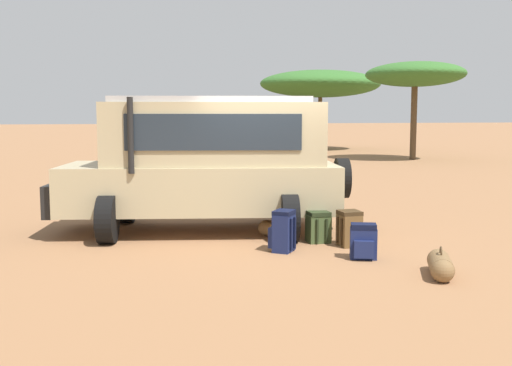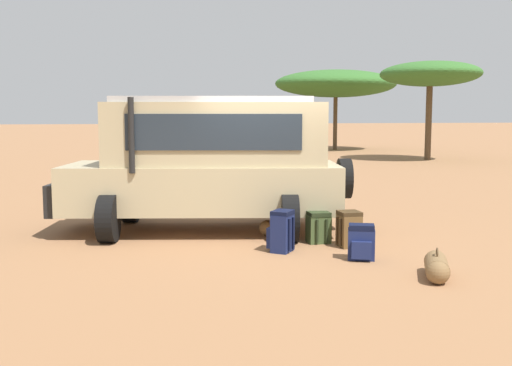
{
  "view_description": "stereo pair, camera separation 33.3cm",
  "coord_description": "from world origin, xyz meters",
  "px_view_note": "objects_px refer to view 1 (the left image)",
  "views": [
    {
      "loc": [
        -3.34,
        -9.85,
        2.1
      ],
      "look_at": [
        -0.31,
        -0.46,
        1.0
      ],
      "focal_mm": 42.0,
      "sensor_mm": 36.0,
      "label": 1
    },
    {
      "loc": [
        -3.03,
        -9.95,
        2.1
      ],
      "look_at": [
        -0.31,
        -0.46,
        1.0
      ],
      "focal_mm": 42.0,
      "sensor_mm": 36.0,
      "label": 2
    }
  ],
  "objects_px": {
    "backpack_cluster_center": "(350,229)",
    "acacia_tree_far_right": "(415,75)",
    "duffel_bag_soft_canvas": "(440,265)",
    "acacia_tree_right_mid": "(320,84)",
    "safari_vehicle": "(207,161)",
    "backpack_near_rear_wheel": "(318,227)",
    "backpack_beside_front_wheel": "(283,231)",
    "backpack_outermost": "(363,242)",
    "duffel_bag_low_black_case": "(278,230)"
  },
  "relations": [
    {
      "from": "duffel_bag_soft_canvas",
      "to": "acacia_tree_far_right",
      "type": "height_order",
      "value": "acacia_tree_far_right"
    },
    {
      "from": "acacia_tree_right_mid",
      "to": "backpack_near_rear_wheel",
      "type": "bearing_deg",
      "value": -114.01
    },
    {
      "from": "backpack_beside_front_wheel",
      "to": "acacia_tree_far_right",
      "type": "xyz_separation_m",
      "value": [
        13.01,
        16.76,
        3.77
      ]
    },
    {
      "from": "backpack_beside_front_wheel",
      "to": "duffel_bag_soft_canvas",
      "type": "xyz_separation_m",
      "value": [
        1.46,
        -2.02,
        -0.16
      ]
    },
    {
      "from": "backpack_cluster_center",
      "to": "backpack_near_rear_wheel",
      "type": "xyz_separation_m",
      "value": [
        -0.37,
        0.44,
        -0.03
      ]
    },
    {
      "from": "backpack_cluster_center",
      "to": "acacia_tree_far_right",
      "type": "relative_size",
      "value": 0.12
    },
    {
      "from": "backpack_cluster_center",
      "to": "duffel_bag_soft_canvas",
      "type": "bearing_deg",
      "value": -82.02
    },
    {
      "from": "safari_vehicle",
      "to": "backpack_beside_front_wheel",
      "type": "bearing_deg",
      "value": -69.28
    },
    {
      "from": "duffel_bag_low_black_case",
      "to": "duffel_bag_soft_canvas",
      "type": "xyz_separation_m",
      "value": [
        1.19,
        -3.03,
        0.01
      ]
    },
    {
      "from": "backpack_near_rear_wheel",
      "to": "acacia_tree_right_mid",
      "type": "bearing_deg",
      "value": 65.99
    },
    {
      "from": "backpack_cluster_center",
      "to": "acacia_tree_right_mid",
      "type": "distance_m",
      "value": 28.79
    },
    {
      "from": "backpack_outermost",
      "to": "duffel_bag_low_black_case",
      "type": "bearing_deg",
      "value": 110.34
    },
    {
      "from": "acacia_tree_right_mid",
      "to": "backpack_outermost",
      "type": "bearing_deg",
      "value": -112.7
    },
    {
      "from": "acacia_tree_right_mid",
      "to": "acacia_tree_far_right",
      "type": "height_order",
      "value": "acacia_tree_right_mid"
    },
    {
      "from": "acacia_tree_right_mid",
      "to": "duffel_bag_soft_canvas",
      "type": "bearing_deg",
      "value": -110.96
    },
    {
      "from": "backpack_outermost",
      "to": "backpack_cluster_center",
      "type": "bearing_deg",
      "value": 75.96
    },
    {
      "from": "safari_vehicle",
      "to": "acacia_tree_far_right",
      "type": "height_order",
      "value": "acacia_tree_far_right"
    },
    {
      "from": "backpack_near_rear_wheel",
      "to": "acacia_tree_right_mid",
      "type": "relative_size",
      "value": 0.07
    },
    {
      "from": "safari_vehicle",
      "to": "duffel_bag_low_black_case",
      "type": "distance_m",
      "value": 1.81
    },
    {
      "from": "backpack_cluster_center",
      "to": "backpack_outermost",
      "type": "bearing_deg",
      "value": -104.04
    },
    {
      "from": "backpack_beside_front_wheel",
      "to": "backpack_near_rear_wheel",
      "type": "bearing_deg",
      "value": 30.5
    },
    {
      "from": "safari_vehicle",
      "to": "backpack_cluster_center",
      "type": "xyz_separation_m",
      "value": [
        1.92,
        -1.94,
        -1.01
      ]
    },
    {
      "from": "backpack_beside_front_wheel",
      "to": "backpack_outermost",
      "type": "relative_size",
      "value": 1.24
    },
    {
      "from": "duffel_bag_soft_canvas",
      "to": "acacia_tree_far_right",
      "type": "xyz_separation_m",
      "value": [
        11.55,
        18.77,
        3.93
      ]
    },
    {
      "from": "acacia_tree_far_right",
      "to": "safari_vehicle",
      "type": "bearing_deg",
      "value": -132.93
    },
    {
      "from": "backpack_cluster_center",
      "to": "backpack_near_rear_wheel",
      "type": "height_order",
      "value": "backpack_cluster_center"
    },
    {
      "from": "acacia_tree_right_mid",
      "to": "acacia_tree_far_right",
      "type": "xyz_separation_m",
      "value": [
        0.7,
        -9.55,
        -0.04
      ]
    },
    {
      "from": "acacia_tree_far_right",
      "to": "backpack_near_rear_wheel",
      "type": "bearing_deg",
      "value": -126.86
    },
    {
      "from": "backpack_cluster_center",
      "to": "duffel_bag_soft_canvas",
      "type": "distance_m",
      "value": 2.07
    },
    {
      "from": "acacia_tree_right_mid",
      "to": "safari_vehicle",
      "type": "bearing_deg",
      "value": -118.22
    },
    {
      "from": "duffel_bag_low_black_case",
      "to": "duffel_bag_soft_canvas",
      "type": "distance_m",
      "value": 3.25
    },
    {
      "from": "acacia_tree_far_right",
      "to": "duffel_bag_low_black_case",
      "type": "bearing_deg",
      "value": -128.96
    },
    {
      "from": "backpack_near_rear_wheel",
      "to": "duffel_bag_low_black_case",
      "type": "xyz_separation_m",
      "value": [
        -0.53,
        0.54,
        -0.11
      ]
    },
    {
      "from": "backpack_beside_front_wheel",
      "to": "acacia_tree_far_right",
      "type": "bearing_deg",
      "value": 52.17
    },
    {
      "from": "safari_vehicle",
      "to": "acacia_tree_right_mid",
      "type": "relative_size",
      "value": 0.71
    },
    {
      "from": "duffel_bag_low_black_case",
      "to": "acacia_tree_right_mid",
      "type": "relative_size",
      "value": 0.09
    },
    {
      "from": "safari_vehicle",
      "to": "acacia_tree_right_mid",
      "type": "bearing_deg",
      "value": 61.78
    },
    {
      "from": "backpack_cluster_center",
      "to": "acacia_tree_far_right",
      "type": "bearing_deg",
      "value": 54.71
    },
    {
      "from": "safari_vehicle",
      "to": "duffel_bag_soft_canvas",
      "type": "xyz_separation_m",
      "value": [
        2.21,
        -3.99,
        -1.14
      ]
    },
    {
      "from": "backpack_outermost",
      "to": "duffel_bag_low_black_case",
      "type": "distance_m",
      "value": 1.97
    },
    {
      "from": "safari_vehicle",
      "to": "backpack_beside_front_wheel",
      "type": "xyz_separation_m",
      "value": [
        0.74,
        -1.97,
        -0.98
      ]
    },
    {
      "from": "backpack_near_rear_wheel",
      "to": "duffel_bag_low_black_case",
      "type": "distance_m",
      "value": 0.76
    },
    {
      "from": "backpack_beside_front_wheel",
      "to": "backpack_cluster_center",
      "type": "relative_size",
      "value": 1.12
    },
    {
      "from": "backpack_cluster_center",
      "to": "safari_vehicle",
      "type": "bearing_deg",
      "value": 134.75
    },
    {
      "from": "backpack_outermost",
      "to": "duffel_bag_low_black_case",
      "type": "relative_size",
      "value": 0.73
    },
    {
      "from": "duffel_bag_soft_canvas",
      "to": "acacia_tree_right_mid",
      "type": "bearing_deg",
      "value": 69.04
    },
    {
      "from": "backpack_cluster_center",
      "to": "duffel_bag_low_black_case",
      "type": "bearing_deg",
      "value": 132.65
    },
    {
      "from": "backpack_near_rear_wheel",
      "to": "backpack_beside_front_wheel",
      "type": "bearing_deg",
      "value": -149.5
    },
    {
      "from": "duffel_bag_low_black_case",
      "to": "duffel_bag_soft_canvas",
      "type": "height_order",
      "value": "duffel_bag_soft_canvas"
    },
    {
      "from": "duffel_bag_soft_canvas",
      "to": "acacia_tree_right_mid",
      "type": "distance_m",
      "value": 30.59
    }
  ]
}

